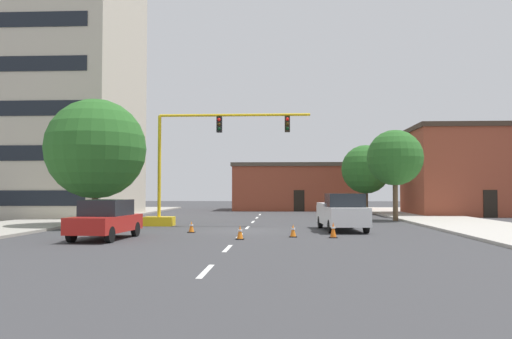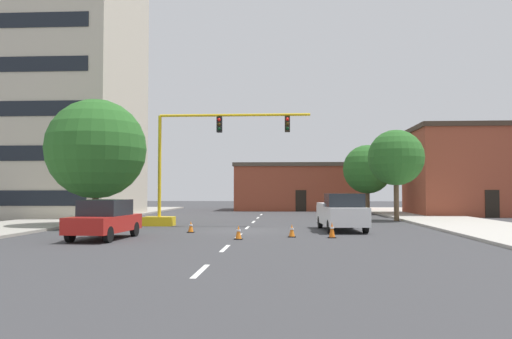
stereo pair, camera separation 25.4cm
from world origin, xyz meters
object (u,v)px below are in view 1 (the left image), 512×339
(traffic_signal_gantry, at_px, (181,188))
(traffic_cone_roadside_d, at_px, (333,230))
(traffic_cone_roadside_b, at_px, (240,233))
(sedan_red_near_left, at_px, (106,219))
(tree_right_mid, at_px, (395,158))
(traffic_cone_roadside_c, at_px, (191,227))
(pickup_truck_white, at_px, (342,212))
(traffic_cone_roadside_a, at_px, (293,231))
(tree_right_far, at_px, (366,169))
(tree_left_near, at_px, (96,149))

(traffic_signal_gantry, height_order, traffic_cone_roadside_d, traffic_signal_gantry)
(traffic_cone_roadside_b, bearing_deg, sedan_red_near_left, -178.33)
(tree_right_mid, bearing_deg, traffic_cone_roadside_c, -138.61)
(tree_right_mid, xyz_separation_m, traffic_cone_roadside_b, (-9.89, -14.81, -4.18))
(pickup_truck_white, bearing_deg, traffic_cone_roadside_a, -123.40)
(tree_right_mid, xyz_separation_m, pickup_truck_white, (-4.84, -9.43, -3.51))
(traffic_cone_roadside_a, relative_size, traffic_cone_roadside_b, 0.96)
(sedan_red_near_left, xyz_separation_m, traffic_cone_roadside_d, (10.09, 1.20, -0.53))
(tree_right_far, height_order, tree_right_mid, tree_right_mid)
(traffic_signal_gantry, bearing_deg, tree_left_near, -164.85)
(sedan_red_near_left, bearing_deg, traffic_cone_roadside_b, 1.67)
(traffic_signal_gantry, relative_size, tree_right_mid, 1.56)
(pickup_truck_white, relative_size, traffic_cone_roadside_d, 7.62)
(pickup_truck_white, distance_m, traffic_cone_roadside_a, 4.95)
(tree_right_far, xyz_separation_m, tree_left_near, (-18.56, -17.38, 0.55))
(traffic_cone_roadside_b, relative_size, traffic_cone_roadside_d, 0.86)
(traffic_cone_roadside_b, bearing_deg, tree_right_mid, 56.27)
(traffic_cone_roadside_c, bearing_deg, traffic_cone_roadside_b, -52.60)
(traffic_cone_roadside_d, bearing_deg, traffic_cone_roadside_c, 159.34)
(tree_right_far, relative_size, tree_right_mid, 0.97)
(pickup_truck_white, distance_m, traffic_cone_roadside_b, 7.40)
(tree_right_mid, relative_size, traffic_cone_roadside_d, 8.95)
(tree_right_mid, height_order, pickup_truck_white, tree_right_mid)
(pickup_truck_white, distance_m, traffic_cone_roadside_d, 4.49)
(traffic_cone_roadside_c, bearing_deg, tree_right_far, 60.05)
(traffic_signal_gantry, height_order, sedan_red_near_left, traffic_signal_gantry)
(tree_right_far, bearing_deg, tree_left_near, -136.88)
(traffic_signal_gantry, bearing_deg, traffic_cone_roadside_b, -63.61)
(tree_right_mid, bearing_deg, traffic_signal_gantry, -156.73)
(tree_right_far, xyz_separation_m, traffic_cone_roadside_a, (-7.04, -23.47, -3.77))
(traffic_cone_roadside_a, distance_m, traffic_cone_roadside_c, 5.65)
(sedan_red_near_left, relative_size, traffic_cone_roadside_d, 6.36)
(tree_left_near, height_order, traffic_cone_roadside_a, tree_left_near)
(sedan_red_near_left, bearing_deg, traffic_cone_roadside_a, 10.02)
(sedan_red_near_left, height_order, traffic_cone_roadside_a, sedan_red_near_left)
(sedan_red_near_left, bearing_deg, traffic_signal_gantry, 79.72)
(sedan_red_near_left, relative_size, traffic_cone_roadside_c, 7.71)
(traffic_signal_gantry, xyz_separation_m, sedan_red_near_left, (-1.61, -8.87, -1.42))
(tree_right_far, relative_size, tree_left_near, 0.83)
(pickup_truck_white, height_order, traffic_cone_roadside_c, pickup_truck_white)
(tree_right_mid, distance_m, sedan_red_near_left, 22.08)
(tree_right_far, xyz_separation_m, traffic_cone_roadside_d, (-5.22, -23.74, -3.71))
(tree_left_near, height_order, traffic_cone_roadside_c, tree_left_near)
(tree_left_near, bearing_deg, sedan_red_near_left, -66.75)
(tree_left_near, xyz_separation_m, traffic_cone_roadside_c, (6.39, -3.74, -4.32))
(tree_right_far, bearing_deg, sedan_red_near_left, -121.55)
(tree_left_near, xyz_separation_m, pickup_truck_white, (14.22, -2.01, -3.64))
(tree_left_near, bearing_deg, traffic_cone_roadside_c, -30.38)
(tree_left_near, distance_m, traffic_cone_roadside_c, 8.57)
(pickup_truck_white, bearing_deg, tree_right_far, 77.38)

